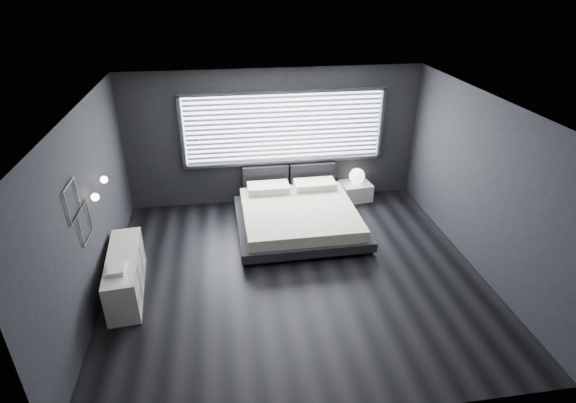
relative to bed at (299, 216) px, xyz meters
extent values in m
plane|color=black|center=(-0.29, -1.42, -0.28)|extent=(6.00, 6.00, 0.00)
plane|color=silver|center=(-0.29, -1.42, 2.52)|extent=(6.00, 6.00, 0.00)
cube|color=black|center=(-0.29, 1.33, 1.12)|extent=(6.00, 0.04, 2.80)
cube|color=black|center=(-0.29, -4.17, 1.12)|extent=(6.00, 0.04, 2.80)
cube|color=black|center=(-3.29, -1.42, 1.12)|extent=(0.04, 5.50, 2.80)
cube|color=black|center=(2.71, -1.42, 1.12)|extent=(0.04, 5.50, 2.80)
cube|color=white|center=(-0.09, 1.31, 1.33)|extent=(4.00, 0.02, 1.38)
cube|color=#47474C|center=(-2.13, 1.28, 1.33)|extent=(0.06, 0.08, 1.48)
cube|color=#47474C|center=(1.95, 1.28, 1.33)|extent=(0.06, 0.08, 1.48)
cube|color=#47474C|center=(-0.09, 1.28, 2.06)|extent=(4.14, 0.08, 0.06)
cube|color=#47474C|center=(-0.09, 1.28, 0.60)|extent=(4.14, 0.08, 0.06)
cube|color=silver|center=(-0.09, 1.25, 1.33)|extent=(3.94, 0.03, 1.32)
cube|color=black|center=(-0.50, 1.22, 0.29)|extent=(0.96, 0.16, 0.52)
cube|color=black|center=(0.50, 1.22, 0.29)|extent=(0.96, 0.16, 0.52)
cylinder|color=silver|center=(-3.24, -1.37, 1.32)|extent=(0.10, 0.02, 0.02)
sphere|color=#FFE5B7|center=(-3.17, -1.37, 1.32)|extent=(0.11, 0.11, 0.11)
cylinder|color=silver|center=(-3.24, -0.77, 1.32)|extent=(0.10, 0.02, 0.02)
sphere|color=#FFE5B7|center=(-3.17, -0.77, 1.32)|extent=(0.11, 0.11, 0.11)
cube|color=#47474C|center=(-3.27, -1.97, 1.80)|extent=(0.01, 0.46, 0.02)
cube|color=#47474C|center=(-3.27, -1.97, 1.34)|extent=(0.01, 0.46, 0.02)
cube|color=#47474C|center=(-3.27, -1.74, 1.57)|extent=(0.01, 0.02, 0.46)
cube|color=#47474C|center=(-3.27, -2.20, 1.57)|extent=(0.01, 0.02, 0.46)
cube|color=#47474C|center=(-3.27, -1.72, 1.33)|extent=(0.01, 0.46, 0.02)
cube|color=#47474C|center=(-3.27, -1.72, 0.87)|extent=(0.01, 0.46, 0.02)
cube|color=#47474C|center=(-3.27, -1.49, 1.10)|extent=(0.01, 0.02, 0.46)
cube|color=#47474C|center=(-3.27, -1.95, 1.10)|extent=(0.01, 0.02, 0.46)
cube|color=black|center=(-1.00, -0.96, -0.24)|extent=(0.13, 0.13, 0.09)
cube|color=black|center=(1.03, -0.94, -0.24)|extent=(0.13, 0.13, 0.09)
cube|color=black|center=(-1.02, 0.85, -0.24)|extent=(0.13, 0.13, 0.09)
cube|color=black|center=(1.00, 0.87, -0.24)|extent=(0.13, 0.13, 0.09)
cube|color=black|center=(0.00, -0.04, -0.11)|extent=(2.37, 2.27, 0.17)
cube|color=beige|center=(0.00, -0.04, 0.08)|extent=(2.12, 2.12, 0.21)
cube|color=beige|center=(-0.49, 0.78, 0.26)|extent=(0.84, 0.46, 0.14)
cube|color=beige|center=(0.47, 0.79, 0.26)|extent=(0.84, 0.46, 0.14)
cube|color=silver|center=(1.43, 1.08, -0.10)|extent=(0.69, 0.59, 0.37)
sphere|color=white|center=(1.45, 1.08, 0.25)|extent=(0.33, 0.33, 0.33)
cube|color=silver|center=(-2.94, -1.48, 0.04)|extent=(0.59, 1.67, 0.65)
cube|color=#47474C|center=(-2.71, -1.46, 0.04)|extent=(0.15, 1.61, 0.63)
cube|color=white|center=(-2.96, -1.85, 0.39)|extent=(0.27, 0.35, 0.04)
cube|color=white|center=(-2.95, -1.87, 0.43)|extent=(0.25, 0.33, 0.03)
camera|label=1|loc=(-1.31, -7.37, 4.17)|focal=28.00mm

